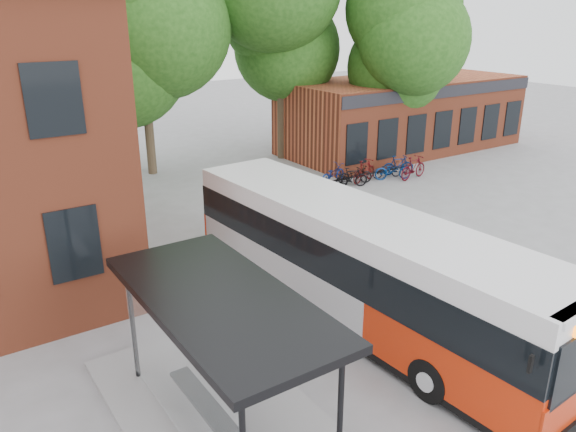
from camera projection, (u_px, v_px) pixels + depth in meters
ground at (366, 333)px, 14.08m from camera, size 100.00×100.00×0.00m
shop_row at (402, 114)px, 32.14m from camera, size 14.00×6.20×4.00m
bus_shelter at (223, 363)px, 10.44m from camera, size 3.60×7.00×2.90m
bike_rail at (373, 176)px, 26.66m from camera, size 5.20×0.10×0.38m
tree_1 at (144, 65)px, 26.03m from camera, size 7.92×7.92×10.40m
tree_2 at (281, 54)px, 28.82m from camera, size 7.92×7.92×11.00m
tree_3 at (406, 72)px, 28.63m from camera, size 7.04×7.04×9.28m
city_bus at (357, 266)px, 14.31m from camera, size 3.12×11.81×2.97m
bicycle_0 at (333, 174)px, 26.10m from camera, size 1.81×1.05×0.90m
bicycle_1 at (352, 177)px, 25.47m from camera, size 1.61×0.87×0.93m
bicycle_2 at (355, 175)px, 26.01m from camera, size 1.77×1.07×0.88m
bicycle_3 at (364, 171)px, 26.22m from camera, size 1.88×0.99×1.09m
bicycle_4 at (387, 170)px, 26.92m from camera, size 1.65×0.88×0.83m
bicycle_5 at (413, 168)px, 26.71m from camera, size 1.91×0.79×1.11m
bicycle_6 at (393, 170)px, 26.64m from camera, size 1.91×1.29×0.95m
bicycle_7 at (398, 165)px, 27.41m from camera, size 1.66×0.99×0.97m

